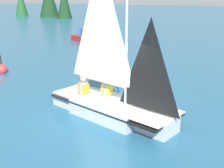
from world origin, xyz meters
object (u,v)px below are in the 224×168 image
Objects in this scene: sailor_helm at (107,92)px; sailboat_main at (111,97)px; sailor_crew at (83,91)px; motorboat_distant at (94,38)px; buoy_marker at (2,69)px.

sailboat_main is at bearing -34.62° from sailor_helm.
motorboat_distant is (8.11, -12.84, -0.21)m from sailor_crew.
buoy_marker is (6.46, -1.77, -0.42)m from sailor_crew.
sailor_helm is at bearing 144.51° from motorboat_distant.
motorboat_distant is at bearing 137.06° from sailboat_main.
motorboat_distant is 11.19m from buoy_marker.
buoy_marker is at bearing 117.62° from motorboat_distant.
sailboat_main reaches higher than motorboat_distant.
sailor_crew is (0.75, 0.35, 0.00)m from sailor_helm.
motorboat_distant reaches higher than buoy_marker.
motorboat_distant reaches higher than sailor_helm.
sailor_helm is at bearing 168.90° from buoy_marker.
sailor_helm is at bearing 145.38° from sailboat_main.
sailor_crew is at bearing -143.60° from sailor_helm.
motorboat_distant is (9.28, -12.91, -0.22)m from sailboat_main.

